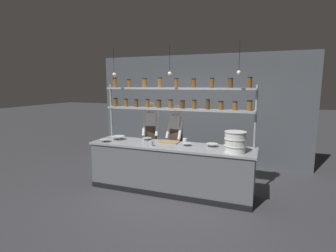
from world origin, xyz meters
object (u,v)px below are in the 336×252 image
(container_stack, at_px, (235,142))
(serving_cup_by_board, at_px, (185,141))
(chef_left, at_px, (151,134))
(chef_center, at_px, (176,137))
(prep_bowl_near_right, at_px, (212,145))
(serving_cup_front, at_px, (151,143))
(spice_shelf_unit, at_px, (176,101))
(prep_bowl_near_left, at_px, (147,139))
(prep_bowl_far_left, at_px, (186,144))
(prep_bowl_center_front, at_px, (118,138))
(cutting_board, at_px, (169,142))
(prep_bowl_center_back, at_px, (105,141))

(container_stack, distance_m, serving_cup_by_board, 1.07)
(chef_left, bearing_deg, chef_center, -14.23)
(prep_bowl_near_right, distance_m, serving_cup_front, 1.13)
(spice_shelf_unit, relative_size, serving_cup_front, 28.98)
(chef_center, xyz_separation_m, prep_bowl_near_right, (0.88, -0.50, 0.01))
(chef_left, distance_m, prep_bowl_near_right, 1.56)
(chef_center, bearing_deg, chef_left, -171.39)
(serving_cup_front, bearing_deg, prep_bowl_near_left, 123.29)
(prep_bowl_near_left, relative_size, prep_bowl_far_left, 0.99)
(prep_bowl_near_left, bearing_deg, prep_bowl_far_left, -12.05)
(prep_bowl_near_left, distance_m, prep_bowl_near_right, 1.38)
(prep_bowl_center_front, xyz_separation_m, prep_bowl_far_left, (1.50, -0.02, -0.01))
(cutting_board, relative_size, prep_bowl_near_right, 1.85)
(cutting_board, distance_m, prep_bowl_center_back, 1.28)
(chef_center, height_order, prep_bowl_center_back, chef_center)
(prep_bowl_center_back, bearing_deg, prep_bowl_near_left, 32.92)
(prep_bowl_center_back, bearing_deg, cutting_board, 18.77)
(serving_cup_by_board, bearing_deg, prep_bowl_near_right, -10.19)
(prep_bowl_near_left, xyz_separation_m, prep_bowl_center_back, (-0.71, -0.46, 0.00))
(prep_bowl_center_front, bearing_deg, chef_center, 28.06)
(serving_cup_front, bearing_deg, spice_shelf_unit, 62.32)
(cutting_board, xyz_separation_m, prep_bowl_near_left, (-0.50, 0.05, 0.01))
(chef_left, height_order, prep_bowl_center_front, chef_left)
(container_stack, bearing_deg, prep_bowl_center_back, -177.51)
(spice_shelf_unit, distance_m, container_stack, 1.45)
(container_stack, height_order, serving_cup_by_board, container_stack)
(prep_bowl_near_left, distance_m, prep_bowl_center_front, 0.61)
(container_stack, xyz_separation_m, serving_cup_front, (-1.51, -0.11, -0.13))
(prep_bowl_far_left, xyz_separation_m, serving_cup_by_board, (-0.09, 0.19, 0.02))
(prep_bowl_center_front, height_order, prep_bowl_near_right, prep_bowl_center_front)
(chef_center, xyz_separation_m, prep_bowl_center_back, (-1.21, -0.86, 0.01))
(chef_left, height_order, prep_bowl_center_back, chef_left)
(spice_shelf_unit, distance_m, chef_left, 1.08)
(spice_shelf_unit, height_order, chef_center, spice_shelf_unit)
(container_stack, distance_m, prep_bowl_center_back, 2.54)
(serving_cup_by_board, bearing_deg, serving_cup_front, -137.92)
(prep_bowl_near_left, bearing_deg, chef_center, 38.97)
(spice_shelf_unit, xyz_separation_m, chef_left, (-0.69, 0.32, -0.77))
(spice_shelf_unit, bearing_deg, prep_bowl_near_left, -170.68)
(chef_center, bearing_deg, prep_bowl_far_left, -45.46)
(chef_center, relative_size, prep_bowl_near_left, 8.98)
(chef_left, xyz_separation_m, prep_bowl_center_front, (-0.49, -0.59, -0.01))
(container_stack, bearing_deg, chef_center, 150.28)
(prep_bowl_center_front, bearing_deg, prep_bowl_near_left, 16.65)
(prep_bowl_near_right, distance_m, prep_bowl_far_left, 0.48)
(prep_bowl_center_back, relative_size, prep_bowl_far_left, 1.10)
(chef_left, height_order, serving_cup_by_board, chef_left)
(chef_left, xyz_separation_m, prep_bowl_near_left, (0.09, -0.41, -0.03))
(prep_bowl_near_left, relative_size, prep_bowl_center_back, 0.90)
(spice_shelf_unit, relative_size, prep_bowl_far_left, 16.69)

